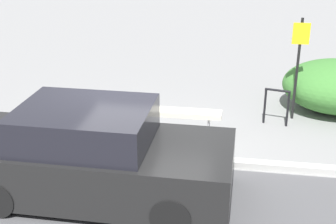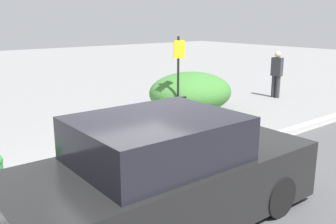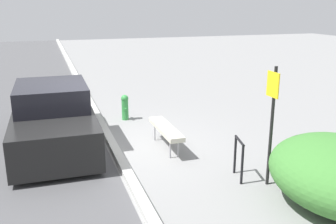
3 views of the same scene
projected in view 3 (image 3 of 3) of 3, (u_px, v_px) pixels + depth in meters
The scene contains 7 objects.
ground_plane at pixel (112, 146), 9.18m from camera, with size 60.00×60.00×0.00m, color gray.
curb at pixel (112, 144), 9.16m from camera, with size 60.00×0.20×0.13m.
bench at pixel (166, 129), 8.95m from camera, with size 1.74×0.35×0.55m.
bike_rack at pixel (239, 155), 7.37m from camera, with size 0.55×0.17×0.83m.
sign_post at pixel (272, 116), 6.88m from camera, with size 0.36×0.08×2.30m.
fire_hydrant at pixel (125, 106), 11.23m from camera, with size 0.36×0.22×0.77m.
parked_car_near at pixel (54, 119), 9.06m from camera, with size 4.31×1.90×1.53m.
Camera 3 is at (8.58, -1.40, 3.35)m, focal length 40.00 mm.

